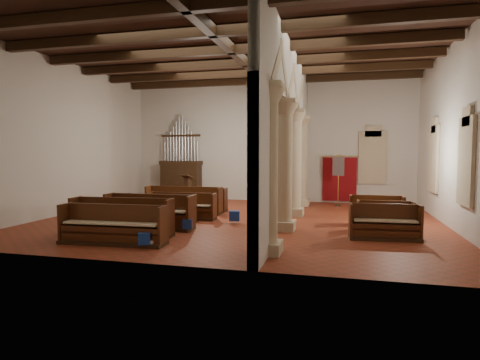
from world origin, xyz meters
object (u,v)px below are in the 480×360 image
object	(u,v)px
lectern	(188,191)
aisle_pew_0	(384,228)
processional_banner	(338,188)
nave_pew_0	(113,231)
pipe_organ	(181,173)

from	to	relation	value
lectern	aisle_pew_0	bearing A→B (deg)	-16.64
processional_banner	aisle_pew_0	xyz separation A→B (m)	(1.31, -6.85, -0.47)
nave_pew_0	aisle_pew_0	xyz separation A→B (m)	(7.12, 2.36, -0.01)
processional_banner	aisle_pew_0	size ratio (longest dim) A/B	1.23
lectern	processional_banner	distance (m)	7.09
processional_banner	lectern	bearing A→B (deg)	-154.59
lectern	nave_pew_0	bearing A→B (deg)	-61.49
nave_pew_0	lectern	bearing A→B (deg)	95.33
lectern	pipe_organ	bearing A→B (deg)	144.04
lectern	nave_pew_0	size ratio (longest dim) A/B	0.48
processional_banner	nave_pew_0	world-z (taller)	processional_banner
nave_pew_0	aisle_pew_0	world-z (taller)	nave_pew_0
nave_pew_0	pipe_organ	bearing A→B (deg)	99.22
lectern	processional_banner	bearing A→B (deg)	24.84
aisle_pew_0	lectern	bearing A→B (deg)	139.39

